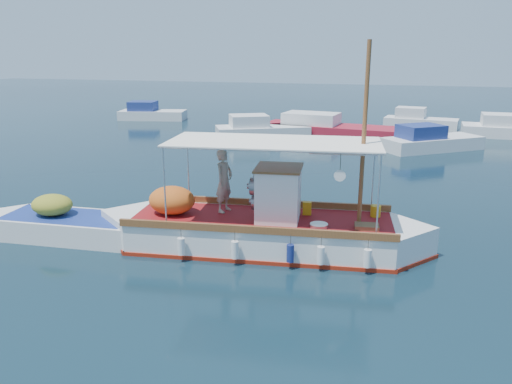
# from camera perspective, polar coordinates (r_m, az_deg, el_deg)

# --- Properties ---
(ground) EXTENTS (160.00, 160.00, 0.00)m
(ground) POSITION_cam_1_polar(r_m,az_deg,el_deg) (15.43, 2.82, -6.71)
(ground) COLOR black
(ground) RESTS_ON ground
(fishing_caique) EXTENTS (10.46, 3.68, 6.42)m
(fishing_caique) POSITION_cam_1_polar(r_m,az_deg,el_deg) (15.49, 0.33, -4.32)
(fishing_caique) COLOR white
(fishing_caique) RESTS_ON ground
(dinghy) EXTENTS (6.61, 2.18, 1.62)m
(dinghy) POSITION_cam_1_polar(r_m,az_deg,el_deg) (17.39, -19.95, -3.84)
(dinghy) COLOR white
(dinghy) RESTS_ON ground
(bg_boat_nw) EXTENTS (6.83, 5.05, 1.80)m
(bg_boat_nw) POSITION_cam_1_polar(r_m,az_deg,el_deg) (35.41, 0.42, 7.05)
(bg_boat_nw) COLOR silver
(bg_boat_nw) RESTS_ON ground
(bg_boat_n) EXTENTS (9.90, 4.11, 1.80)m
(bg_boat_n) POSITION_cam_1_polar(r_m,az_deg,el_deg) (36.41, 8.02, 7.14)
(bg_boat_n) COLOR #A41B2C
(bg_boat_n) RESTS_ON ground
(bg_boat_ne) EXTENTS (6.31, 5.51, 1.80)m
(bg_boat_ne) POSITION_cam_1_polar(r_m,az_deg,el_deg) (32.58, 19.24, 5.39)
(bg_boat_ne) COLOR silver
(bg_boat_ne) RESTS_ON ground
(bg_boat_far_w) EXTENTS (6.07, 3.38, 1.80)m
(bg_boat_far_w) POSITION_cam_1_polar(r_m,az_deg,el_deg) (45.79, -11.93, 8.72)
(bg_boat_far_w) COLOR silver
(bg_boat_far_w) RESTS_ON ground
(bg_boat_far_n) EXTENTS (5.74, 2.82, 1.80)m
(bg_boat_far_n) POSITION_cam_1_polar(r_m,az_deg,el_deg) (41.82, 18.08, 7.63)
(bg_boat_far_n) COLOR silver
(bg_boat_far_n) RESTS_ON ground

